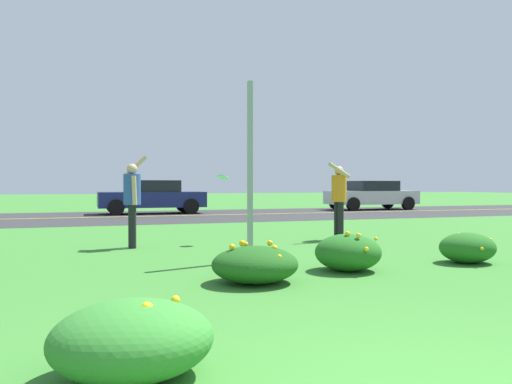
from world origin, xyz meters
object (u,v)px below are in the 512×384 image
Objects in this scene: frisbee_pale_blue at (223,177)px; car_navy_center_left at (152,197)px; person_catcher_orange_shirt at (339,195)px; person_thrower_blue_shirt at (132,197)px; car_silver_leftmost at (372,195)px; sign_post_near_path at (250,171)px.

frisbee_pale_blue is 0.06× the size of car_navy_center_left.
frisbee_pale_blue is (-2.74, 0.10, 0.41)m from person_catcher_orange_shirt.
frisbee_pale_blue is at bearing 4.38° from person_thrower_blue_shirt.
person_thrower_blue_shirt is 1.96m from frisbee_pale_blue.
person_catcher_orange_shirt is 2.77m from frisbee_pale_blue.
car_silver_leftmost is 1.00× the size of car_navy_center_left.
frisbee_pale_blue is (1.91, 0.15, 0.41)m from person_thrower_blue_shirt.
car_navy_center_left is at bearing 89.80° from frisbee_pale_blue.
car_navy_center_left is at bearing 80.74° from person_thrower_blue_shirt.
person_thrower_blue_shirt is 4.65m from person_catcher_orange_shirt.
car_navy_center_left is at bearing 180.00° from car_silver_leftmost.
person_catcher_orange_shirt is at bearing -77.25° from car_navy_center_left.
sign_post_near_path is at bearing -127.95° from car_silver_leftmost.
sign_post_near_path is at bearing -91.11° from car_navy_center_left.
person_thrower_blue_shirt is 1.05× the size of person_catcher_orange_shirt.
person_catcher_orange_shirt is 0.40× the size of car_navy_center_left.
sign_post_near_path is 0.66× the size of car_navy_center_left.
car_silver_leftmost is (8.26, 11.92, -0.28)m from person_catcher_orange_shirt.
car_navy_center_left is (-2.70, 11.92, -0.28)m from person_catcher_orange_shirt.
sign_post_near_path is 2.60m from frisbee_pale_blue.
car_silver_leftmost is at bearing 0.00° from car_navy_center_left.
person_catcher_orange_shirt is 6.55× the size of frisbee_pale_blue.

